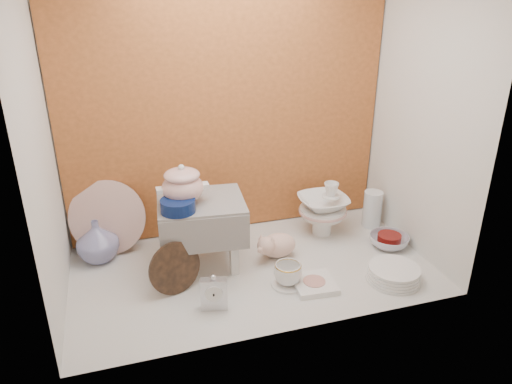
{
  "coord_description": "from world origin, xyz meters",
  "views": [
    {
      "loc": [
        -0.61,
        -2.02,
        1.36
      ],
      "look_at": [
        0.02,
        0.02,
        0.42
      ],
      "focal_mm": 34.05,
      "sensor_mm": 36.0,
      "label": 1
    }
  ],
  "objects_px": {
    "step_stool": "(202,233)",
    "crystal_bowl": "(389,241)",
    "gold_rim_teacup": "(288,274)",
    "floral_platter": "(107,218)",
    "mantel_clock": "(214,292)",
    "dinner_plate_stack": "(394,274)",
    "blue_white_vase": "(97,241)",
    "porcelain_tower": "(323,209)",
    "soup_tureen": "(182,184)",
    "plush_pig": "(278,245)"
  },
  "relations": [
    {
      "from": "plush_pig",
      "to": "crystal_bowl",
      "type": "relative_size",
      "value": 1.13
    },
    {
      "from": "blue_white_vase",
      "to": "dinner_plate_stack",
      "type": "relative_size",
      "value": 0.86
    },
    {
      "from": "floral_platter",
      "to": "soup_tureen",
      "type": "bearing_deg",
      "value": -38.96
    },
    {
      "from": "soup_tureen",
      "to": "gold_rim_teacup",
      "type": "height_order",
      "value": "soup_tureen"
    },
    {
      "from": "gold_rim_teacup",
      "to": "step_stool",
      "type": "bearing_deg",
      "value": 138.6
    },
    {
      "from": "blue_white_vase",
      "to": "gold_rim_teacup",
      "type": "xyz_separation_m",
      "value": [
        0.87,
        -0.51,
        -0.05
      ]
    },
    {
      "from": "blue_white_vase",
      "to": "dinner_plate_stack",
      "type": "height_order",
      "value": "blue_white_vase"
    },
    {
      "from": "step_stool",
      "to": "dinner_plate_stack",
      "type": "height_order",
      "value": "step_stool"
    },
    {
      "from": "floral_platter",
      "to": "mantel_clock",
      "type": "relative_size",
      "value": 2.3
    },
    {
      "from": "mantel_clock",
      "to": "dinner_plate_stack",
      "type": "height_order",
      "value": "mantel_clock"
    },
    {
      "from": "floral_platter",
      "to": "dinner_plate_stack",
      "type": "height_order",
      "value": "floral_platter"
    },
    {
      "from": "gold_rim_teacup",
      "to": "dinner_plate_stack",
      "type": "xyz_separation_m",
      "value": [
        0.51,
        -0.12,
        -0.03
      ]
    },
    {
      "from": "soup_tureen",
      "to": "plush_pig",
      "type": "height_order",
      "value": "soup_tureen"
    },
    {
      "from": "step_stool",
      "to": "mantel_clock",
      "type": "distance_m",
      "value": 0.4
    },
    {
      "from": "plush_pig",
      "to": "dinner_plate_stack",
      "type": "xyz_separation_m",
      "value": [
        0.47,
        -0.38,
        -0.03
      ]
    },
    {
      "from": "step_stool",
      "to": "crystal_bowl",
      "type": "xyz_separation_m",
      "value": [
        1.01,
        -0.12,
        -0.15
      ]
    },
    {
      "from": "floral_platter",
      "to": "plush_pig",
      "type": "relative_size",
      "value": 1.67
    },
    {
      "from": "step_stool",
      "to": "blue_white_vase",
      "type": "xyz_separation_m",
      "value": [
        -0.52,
        0.2,
        -0.07
      ]
    },
    {
      "from": "porcelain_tower",
      "to": "crystal_bowl",
      "type": "bearing_deg",
      "value": -40.51
    },
    {
      "from": "blue_white_vase",
      "to": "soup_tureen",
      "type": "bearing_deg",
      "value": -25.99
    },
    {
      "from": "floral_platter",
      "to": "gold_rim_teacup",
      "type": "bearing_deg",
      "value": -36.63
    },
    {
      "from": "floral_platter",
      "to": "blue_white_vase",
      "type": "distance_m",
      "value": 0.14
    },
    {
      "from": "gold_rim_teacup",
      "to": "porcelain_tower",
      "type": "distance_m",
      "value": 0.58
    },
    {
      "from": "soup_tureen",
      "to": "crystal_bowl",
      "type": "height_order",
      "value": "soup_tureen"
    },
    {
      "from": "step_stool",
      "to": "floral_platter",
      "type": "relative_size",
      "value": 1.04
    },
    {
      "from": "step_stool",
      "to": "dinner_plate_stack",
      "type": "bearing_deg",
      "value": -20.46
    },
    {
      "from": "floral_platter",
      "to": "mantel_clock",
      "type": "xyz_separation_m",
      "value": [
        0.43,
        -0.68,
        -0.11
      ]
    },
    {
      "from": "soup_tureen",
      "to": "dinner_plate_stack",
      "type": "relative_size",
      "value": 0.91
    },
    {
      "from": "gold_rim_teacup",
      "to": "porcelain_tower",
      "type": "bearing_deg",
      "value": 49.35
    },
    {
      "from": "step_stool",
      "to": "blue_white_vase",
      "type": "height_order",
      "value": "step_stool"
    },
    {
      "from": "crystal_bowl",
      "to": "gold_rim_teacup",
      "type": "bearing_deg",
      "value": -164.54
    },
    {
      "from": "floral_platter",
      "to": "gold_rim_teacup",
      "type": "height_order",
      "value": "floral_platter"
    },
    {
      "from": "plush_pig",
      "to": "dinner_plate_stack",
      "type": "distance_m",
      "value": 0.6
    },
    {
      "from": "soup_tureen",
      "to": "dinner_plate_stack",
      "type": "xyz_separation_m",
      "value": [
        0.95,
        -0.41,
        -0.43
      ]
    },
    {
      "from": "dinner_plate_stack",
      "to": "floral_platter",
      "type": "bearing_deg",
      "value": 151.54
    },
    {
      "from": "soup_tureen",
      "to": "porcelain_tower",
      "type": "bearing_deg",
      "value": 9.43
    },
    {
      "from": "dinner_plate_stack",
      "to": "porcelain_tower",
      "type": "bearing_deg",
      "value": 104.22
    },
    {
      "from": "floral_platter",
      "to": "mantel_clock",
      "type": "distance_m",
      "value": 0.81
    },
    {
      "from": "dinner_plate_stack",
      "to": "crystal_bowl",
      "type": "height_order",
      "value": "dinner_plate_stack"
    },
    {
      "from": "mantel_clock",
      "to": "dinner_plate_stack",
      "type": "relative_size",
      "value": 0.66
    },
    {
      "from": "blue_white_vase",
      "to": "porcelain_tower",
      "type": "xyz_separation_m",
      "value": [
        1.24,
        -0.08,
        0.05
      ]
    },
    {
      "from": "step_stool",
      "to": "floral_platter",
      "type": "bearing_deg",
      "value": 153.22
    },
    {
      "from": "mantel_clock",
      "to": "porcelain_tower",
      "type": "xyz_separation_m",
      "value": [
        0.75,
        0.51,
        0.07
      ]
    },
    {
      "from": "mantel_clock",
      "to": "step_stool",
      "type": "bearing_deg",
      "value": 98.43
    },
    {
      "from": "floral_platter",
      "to": "dinner_plate_stack",
      "type": "xyz_separation_m",
      "value": [
        1.32,
        -0.71,
        -0.16
      ]
    },
    {
      "from": "soup_tureen",
      "to": "gold_rim_teacup",
      "type": "bearing_deg",
      "value": -34.53
    },
    {
      "from": "step_stool",
      "to": "porcelain_tower",
      "type": "bearing_deg",
      "value": 15.56
    },
    {
      "from": "mantel_clock",
      "to": "crystal_bowl",
      "type": "height_order",
      "value": "mantel_clock"
    },
    {
      "from": "step_stool",
      "to": "crystal_bowl",
      "type": "bearing_deg",
      "value": -1.27
    },
    {
      "from": "floral_platter",
      "to": "mantel_clock",
      "type": "bearing_deg",
      "value": -57.74
    }
  ]
}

